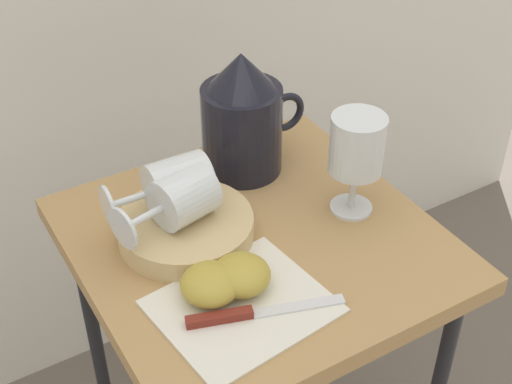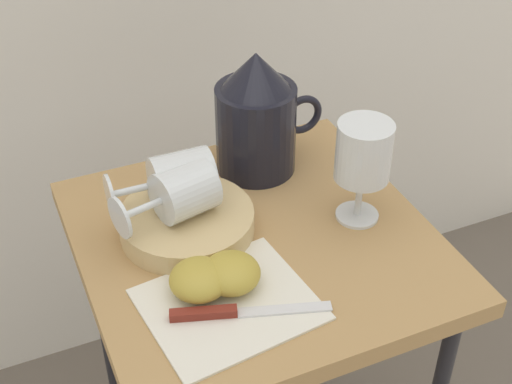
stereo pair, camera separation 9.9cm
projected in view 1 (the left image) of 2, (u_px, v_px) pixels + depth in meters
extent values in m
cube|color=#AD8451|center=(256.00, 244.00, 1.05)|extent=(0.49, 0.50, 0.03)
cylinder|color=black|center=(99.00, 358.00, 1.31)|extent=(0.02, 0.02, 0.64)
cylinder|color=black|center=(292.00, 277.00, 1.48)|extent=(0.02, 0.02, 0.64)
cube|color=silver|center=(242.00, 306.00, 0.93)|extent=(0.23, 0.20, 0.00)
cylinder|color=tan|center=(186.00, 228.00, 1.03)|extent=(0.19, 0.19, 0.03)
cylinder|color=black|center=(242.00, 130.00, 1.14)|extent=(0.13, 0.13, 0.14)
cylinder|color=orange|center=(242.00, 145.00, 1.15)|extent=(0.12, 0.12, 0.08)
cone|color=black|center=(241.00, 71.00, 1.08)|extent=(0.11, 0.11, 0.06)
torus|color=black|center=(286.00, 112.00, 1.17)|extent=(0.07, 0.01, 0.07)
cylinder|color=silver|center=(351.00, 207.00, 1.09)|extent=(0.06, 0.06, 0.00)
cylinder|color=silver|center=(353.00, 188.00, 1.07)|extent=(0.01, 0.01, 0.07)
cylinder|color=silver|center=(357.00, 144.00, 1.02)|extent=(0.08, 0.08, 0.09)
cylinder|color=orange|center=(356.00, 155.00, 1.04)|extent=(0.07, 0.07, 0.04)
cylinder|color=silver|center=(178.00, 184.00, 1.02)|extent=(0.09, 0.08, 0.08)
cylinder|color=silver|center=(130.00, 199.00, 0.99)|extent=(0.06, 0.01, 0.01)
cylinder|color=silver|center=(108.00, 206.00, 0.98)|extent=(0.01, 0.06, 0.06)
cylinder|color=silver|center=(184.00, 196.00, 1.00)|extent=(0.09, 0.09, 0.08)
cylinder|color=silver|center=(143.00, 218.00, 0.96)|extent=(0.06, 0.02, 0.01)
cylinder|color=silver|center=(123.00, 229.00, 0.94)|extent=(0.02, 0.06, 0.06)
ellipsoid|color=#B29938|center=(210.00, 284.00, 0.93)|extent=(0.08, 0.08, 0.04)
ellipsoid|color=#B29938|center=(241.00, 275.00, 0.94)|extent=(0.08, 0.08, 0.04)
cube|color=silver|center=(299.00, 306.00, 0.92)|extent=(0.12, 0.05, 0.00)
cube|color=maroon|center=(219.00, 317.00, 0.90)|extent=(0.09, 0.04, 0.01)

